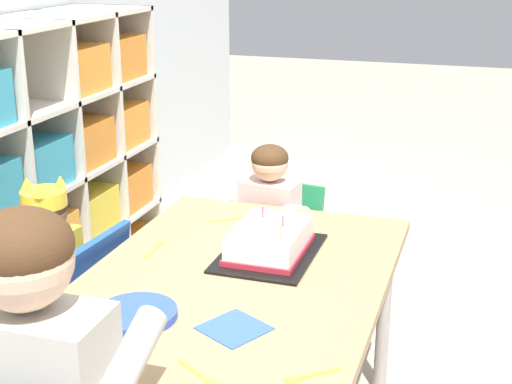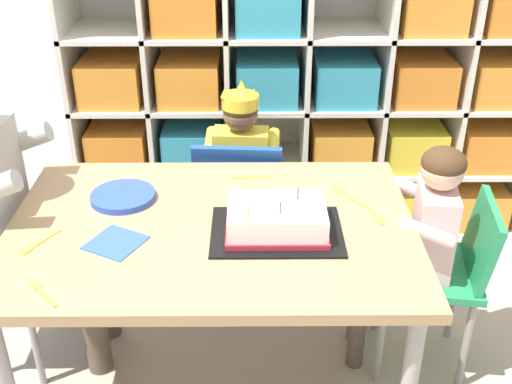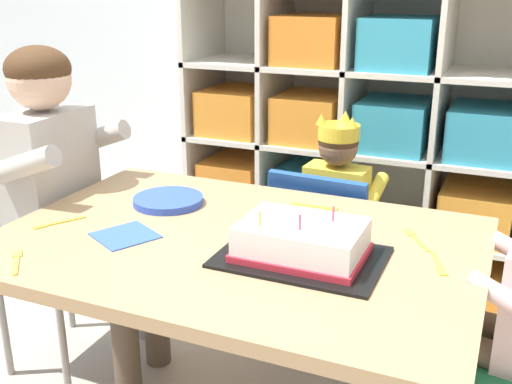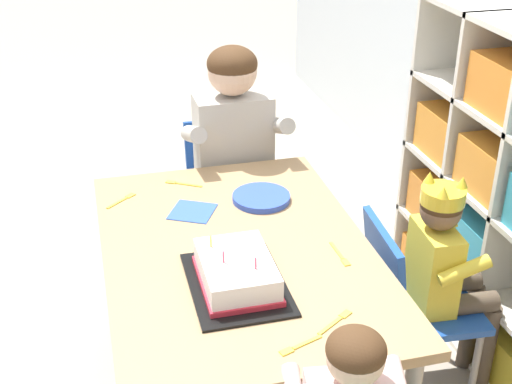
# 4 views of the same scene
# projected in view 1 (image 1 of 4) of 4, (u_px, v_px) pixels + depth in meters

# --- Properties ---
(activity_table) EXTENTS (1.20, 0.82, 0.62)m
(activity_table) POSITION_uv_depth(u_px,v_px,m) (234.00, 297.00, 2.06)
(activity_table) COLOR #A37F56
(activity_table) RESTS_ON ground
(classroom_chair_blue) EXTENTS (0.37, 0.38, 0.66)m
(classroom_chair_blue) POSITION_uv_depth(u_px,v_px,m) (73.00, 313.00, 2.35)
(classroom_chair_blue) COLOR #1E4CA8
(classroom_chair_blue) RESTS_ON ground
(child_with_crown) EXTENTS (0.31, 0.31, 0.83)m
(child_with_crown) POSITION_uv_depth(u_px,v_px,m) (40.00, 271.00, 2.35)
(child_with_crown) COLOR yellow
(child_with_crown) RESTS_ON ground
(classroom_chair_guest_side) EXTENTS (0.39, 0.36, 0.63)m
(classroom_chair_guest_side) POSITION_uv_depth(u_px,v_px,m) (275.00, 250.00, 2.81)
(classroom_chair_guest_side) COLOR #238451
(classroom_chair_guest_side) RESTS_ON ground
(guest_at_table_side) EXTENTS (0.32, 0.32, 0.82)m
(guest_at_table_side) POSITION_uv_depth(u_px,v_px,m) (264.00, 227.00, 2.69)
(guest_at_table_side) COLOR beige
(guest_at_table_side) RESTS_ON ground
(birthday_cake_on_tray) EXTENTS (0.38, 0.27, 0.12)m
(birthday_cake_on_tray) POSITION_uv_depth(u_px,v_px,m) (269.00, 243.00, 2.18)
(birthday_cake_on_tray) COLOR black
(birthday_cake_on_tray) RESTS_ON activity_table
(paper_plate_stack) EXTENTS (0.20, 0.20, 0.02)m
(paper_plate_stack) POSITION_uv_depth(u_px,v_px,m) (137.00, 314.00, 1.82)
(paper_plate_stack) COLOR blue
(paper_plate_stack) RESTS_ON activity_table
(paper_napkin_square) EXTENTS (0.19, 0.19, 0.00)m
(paper_napkin_square) POSITION_uv_depth(u_px,v_px,m) (234.00, 328.00, 1.77)
(paper_napkin_square) COLOR #3356B7
(paper_napkin_square) RESTS_ON activity_table
(fork_beside_plate_stack) EXTENTS (0.09, 0.13, 0.00)m
(fork_beside_plate_stack) POSITION_uv_depth(u_px,v_px,m) (202.00, 376.00, 1.58)
(fork_beside_plate_stack) COLOR yellow
(fork_beside_plate_stack) RESTS_ON activity_table
(fork_scattered_mid_table) EXTENTS (0.14, 0.02, 0.00)m
(fork_scattered_mid_table) POSITION_uv_depth(u_px,v_px,m) (155.00, 248.00, 2.23)
(fork_scattered_mid_table) COLOR yellow
(fork_scattered_mid_table) RESTS_ON activity_table
(fork_near_cake_tray) EXTENTS (0.08, 0.12, 0.00)m
(fork_near_cake_tray) POSITION_uv_depth(u_px,v_px,m) (227.00, 220.00, 2.46)
(fork_near_cake_tray) COLOR yellow
(fork_near_cake_tray) RESTS_ON activity_table
(fork_by_napkin) EXTENTS (0.10, 0.11, 0.00)m
(fork_by_napkin) POSITION_uv_depth(u_px,v_px,m) (310.00, 376.00, 1.58)
(fork_by_napkin) COLOR yellow
(fork_by_napkin) RESTS_ON activity_table
(fork_near_child_seat) EXTENTS (0.06, 0.12, 0.00)m
(fork_near_child_seat) POSITION_uv_depth(u_px,v_px,m) (270.00, 217.00, 2.49)
(fork_near_child_seat) COLOR yellow
(fork_near_child_seat) RESTS_ON activity_table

